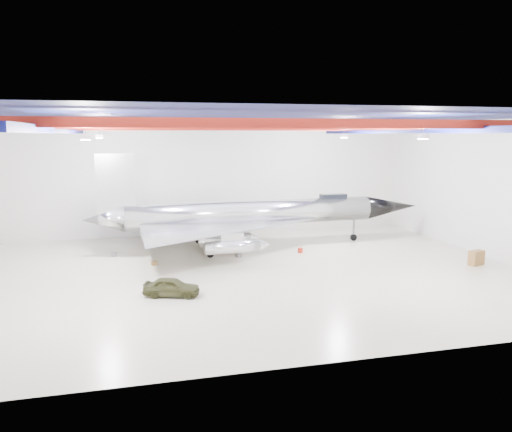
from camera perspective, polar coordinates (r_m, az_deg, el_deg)
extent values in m
plane|color=beige|center=(36.20, -1.18, -6.45)|extent=(40.00, 40.00, 0.00)
plane|color=silver|center=(49.77, -5.03, 4.28)|extent=(40.00, 0.00, 40.00)
plane|color=silver|center=(44.04, 25.12, 2.79)|extent=(0.00, 30.00, 30.00)
plane|color=#0A0F38|center=(34.86, -1.24, 11.23)|extent=(40.00, 40.00, 0.00)
cube|color=maroon|center=(26.14, 3.19, 10.54)|extent=(39.50, 0.25, 0.50)
cube|color=maroon|center=(31.92, -0.03, 10.33)|extent=(39.50, 0.25, 0.50)
cube|color=maroon|center=(37.78, -2.26, 10.17)|extent=(39.50, 0.25, 0.50)
cube|color=maroon|center=(43.67, -3.88, 10.04)|extent=(39.50, 0.25, 0.50)
cube|color=#0D1050|center=(34.26, -21.48, 9.13)|extent=(0.25, 29.50, 0.40)
cube|color=#0D1050|center=(39.27, 16.35, 9.33)|extent=(0.25, 29.50, 0.40)
cube|color=silver|center=(28.08, -18.91, 8.55)|extent=(0.55, 0.55, 0.25)
cube|color=silver|center=(33.10, 18.55, 8.61)|extent=(0.55, 0.55, 0.25)
cube|color=silver|center=(40.05, -17.48, 8.70)|extent=(0.55, 0.55, 0.25)
cube|color=silver|center=(43.72, 10.03, 9.00)|extent=(0.55, 0.55, 0.25)
cylinder|color=silver|center=(43.56, -0.36, 0.36)|extent=(21.85, 2.99, 2.18)
cone|color=black|center=(48.99, 15.16, 1.03)|extent=(5.52, 2.38, 2.18)
cone|color=silver|center=(41.99, -17.06, -0.40)|extent=(3.35, 2.30, 2.18)
cube|color=silver|center=(41.61, -15.74, 3.52)|extent=(3.05, 0.24, 4.90)
cube|color=black|center=(46.04, 8.82, 2.17)|extent=(2.43, 0.96, 0.54)
cylinder|color=silver|center=(37.35, -2.70, -3.55)|extent=(4.17, 1.13, 0.98)
cylinder|color=silver|center=(39.94, -3.61, -2.71)|extent=(4.17, 1.13, 0.98)
cylinder|color=silver|center=(46.23, -5.37, -1.08)|extent=(4.17, 1.13, 0.98)
cylinder|color=silver|center=(48.86, -5.96, -0.53)|extent=(4.17, 1.13, 0.98)
cylinder|color=#59595B|center=(47.48, 11.11, -1.61)|extent=(0.20, 0.20, 1.96)
cylinder|color=black|center=(47.61, 11.08, -2.40)|extent=(0.62, 0.26, 0.61)
cylinder|color=#59595B|center=(40.37, -5.28, -3.39)|extent=(0.20, 0.20, 1.96)
cylinder|color=black|center=(40.52, -5.27, -4.33)|extent=(0.62, 0.26, 0.61)
cylinder|color=#59595B|center=(45.61, -6.57, -1.94)|extent=(0.20, 0.20, 1.96)
cylinder|color=black|center=(45.75, -6.56, -2.77)|extent=(0.62, 0.26, 0.61)
imported|color=#323319|center=(31.32, -9.63, -7.99)|extent=(3.69, 2.36, 1.17)
cube|color=brown|center=(41.54, 23.88, -4.39)|extent=(1.36, 0.96, 1.13)
cube|color=olive|center=(38.84, -11.56, -5.31)|extent=(0.52, 0.46, 0.31)
cube|color=#A92010|center=(42.27, -3.28, -3.90)|extent=(0.62, 0.56, 0.36)
cylinder|color=#59595B|center=(40.56, -1.98, -4.38)|extent=(0.61, 0.61, 0.46)
cube|color=olive|center=(44.00, -1.00, -3.31)|extent=(0.72, 0.64, 0.43)
cube|color=#59595B|center=(42.41, -15.89, -4.25)|extent=(0.44, 0.36, 0.30)
cylinder|color=#A92010|center=(42.21, 5.09, -3.92)|extent=(0.57, 0.57, 0.39)
cube|color=olive|center=(41.26, -2.07, -4.24)|extent=(0.50, 0.41, 0.34)
cylinder|color=#59595B|center=(46.10, -3.99, -2.80)|extent=(0.46, 0.46, 0.35)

